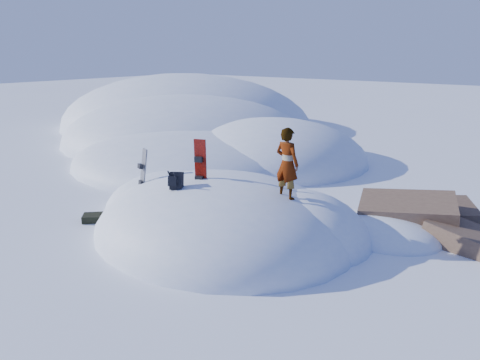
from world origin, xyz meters
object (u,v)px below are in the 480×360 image
Objects in this scene: snowboard_dark at (142,176)px; person at (287,164)px; backpack at (176,181)px; snowboard_red at (200,171)px.

snowboard_dark is 4.18m from person.
backpack is (1.77, -0.48, 0.29)m from snowboard_dark.
snowboard_dark is 3.03× the size of backpack.
snowboard_red is 1.08× the size of snowboard_dark.
person is (4.02, 0.85, 0.77)m from snowboard_dark.
snowboard_dark is at bearing 18.22° from person.
snowboard_red is at bearing 28.47° from snowboard_dark.
snowboard_dark is 1.86m from backpack.
snowboard_red is 3.28× the size of backpack.
snowboard_dark is at bearing 169.03° from snowboard_red.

